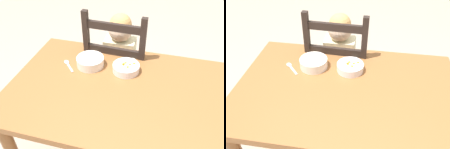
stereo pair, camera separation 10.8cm
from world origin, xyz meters
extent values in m
cube|color=#945D32|center=(0.00, 0.00, 0.73)|extent=(1.25, 0.84, 0.04)
cylinder|color=#945D32|center=(-0.55, 0.34, 0.35)|extent=(0.07, 0.07, 0.71)
cylinder|color=#945D32|center=(0.55, 0.34, 0.35)|extent=(0.07, 0.07, 0.71)
cube|color=black|center=(-0.11, 0.52, 0.45)|extent=(0.44, 0.44, 0.02)
cube|color=black|center=(0.08, 0.70, 0.22)|extent=(0.04, 0.04, 0.44)
cube|color=black|center=(-0.30, 0.72, 0.22)|extent=(0.04, 0.04, 0.44)
cube|color=black|center=(0.07, 0.32, 0.22)|extent=(0.04, 0.04, 0.44)
cube|color=black|center=(-0.31, 0.34, 0.22)|extent=(0.04, 0.04, 0.44)
cube|color=black|center=(0.07, 0.32, 0.75)|extent=(0.04, 0.04, 0.58)
cube|color=black|center=(-0.31, 0.34, 0.75)|extent=(0.04, 0.04, 0.58)
cube|color=black|center=(-0.12, 0.33, 0.95)|extent=(0.36, 0.04, 0.05)
cube|color=black|center=(-0.12, 0.33, 0.78)|extent=(0.36, 0.04, 0.05)
cube|color=beige|center=(-0.11, 0.49, 0.62)|extent=(0.22, 0.14, 0.32)
sphere|color=beige|center=(-0.11, 0.49, 0.85)|extent=(0.17, 0.17, 0.17)
sphere|color=tan|center=(-0.11, 0.49, 0.89)|extent=(0.16, 0.16, 0.16)
cylinder|color=#3F4C72|center=(-0.17, 0.37, 0.23)|extent=(0.07, 0.07, 0.46)
cylinder|color=#3F4C72|center=(-0.06, 0.37, 0.23)|extent=(0.07, 0.07, 0.46)
cylinder|color=beige|center=(-0.24, 0.39, 0.70)|extent=(0.06, 0.24, 0.13)
cylinder|color=beige|center=(0.02, 0.39, 0.70)|extent=(0.06, 0.24, 0.13)
cylinder|color=white|center=(-0.23, 0.17, 0.78)|extent=(0.17, 0.17, 0.06)
cylinder|color=white|center=(-0.23, 0.17, 0.75)|extent=(0.08, 0.08, 0.01)
cylinder|color=green|center=(-0.23, 0.17, 0.79)|extent=(0.14, 0.14, 0.03)
sphere|color=green|center=(-0.22, 0.18, 0.80)|extent=(0.01, 0.01, 0.01)
sphere|color=green|center=(-0.25, 0.18, 0.80)|extent=(0.01, 0.01, 0.01)
sphere|color=green|center=(-0.20, 0.18, 0.80)|extent=(0.01, 0.01, 0.01)
sphere|color=green|center=(-0.24, 0.19, 0.80)|extent=(0.01, 0.01, 0.01)
sphere|color=green|center=(-0.26, 0.15, 0.80)|extent=(0.01, 0.01, 0.01)
sphere|color=green|center=(-0.24, 0.15, 0.80)|extent=(0.01, 0.01, 0.01)
cylinder|color=white|center=(0.00, 0.17, 0.77)|extent=(0.16, 0.16, 0.05)
cylinder|color=white|center=(0.00, 0.17, 0.75)|extent=(0.07, 0.07, 0.01)
cylinder|color=orange|center=(0.00, 0.17, 0.78)|extent=(0.13, 0.13, 0.03)
cube|color=orange|center=(-0.02, 0.17, 0.79)|extent=(0.02, 0.02, 0.01)
cube|color=orange|center=(0.01, 0.15, 0.79)|extent=(0.02, 0.02, 0.01)
cube|color=orange|center=(-0.01, 0.19, 0.79)|extent=(0.02, 0.02, 0.01)
cube|color=orange|center=(0.04, 0.19, 0.79)|extent=(0.02, 0.02, 0.01)
cube|color=orange|center=(0.02, 0.18, 0.79)|extent=(0.02, 0.02, 0.01)
cube|color=orange|center=(-0.02, 0.16, 0.79)|extent=(0.02, 0.02, 0.01)
cube|color=silver|center=(-0.34, 0.11, 0.75)|extent=(0.07, 0.08, 0.00)
ellipsoid|color=silver|center=(-0.39, 0.16, 0.75)|extent=(0.05, 0.05, 0.01)
camera|label=1|loc=(0.22, -0.97, 1.63)|focal=38.10mm
camera|label=2|loc=(0.11, -0.99, 1.63)|focal=38.10mm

